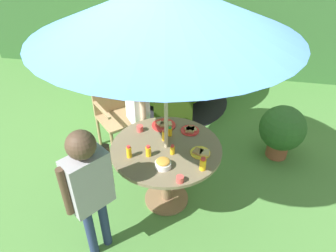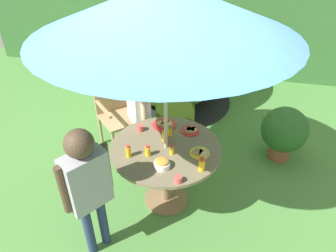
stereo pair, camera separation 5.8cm
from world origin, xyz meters
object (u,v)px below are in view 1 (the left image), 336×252
object	(u,v)px
plate_far_left	(201,152)
plate_center_front	(190,130)
juice_bottle_mid_left	(129,152)
juice_bottle_mid_right	(148,151)
dome_tent	(169,53)
juice_bottle_near_left	(172,150)
snack_bowl	(163,164)
cup_near	(140,128)
patio_umbrella	(166,9)
juice_bottle_front_edge	(203,164)
child_in_white_shirt	(137,104)
plate_center_back	(164,125)
wooden_chair	(115,110)
juice_bottle_far_right	(170,132)
garden_table	(166,159)
cup_far	(180,179)
child_in_grey_shirt	(88,182)
potted_plant	(282,130)
juice_bottle_near_right	(165,135)

from	to	relation	value
plate_far_left	plate_center_front	world-z (taller)	same
juice_bottle_mid_left	juice_bottle_mid_right	size ratio (longest dim) A/B	1.11
dome_tent	juice_bottle_near_left	size ratio (longest dim) A/B	23.94
snack_bowl	cup_near	distance (m)	0.62
juice_bottle_near_left	juice_bottle_mid_left	world-z (taller)	juice_bottle_mid_left
snack_bowl	juice_bottle_near_left	xyz separation A→B (m)	(0.05, 0.20, 0.01)
dome_tent	juice_bottle_mid_left	world-z (taller)	dome_tent
patio_umbrella	snack_bowl	size ratio (longest dim) A/B	15.19
plate_center_front	juice_bottle_front_edge	xyz separation A→B (m)	(0.19, -0.57, 0.05)
child_in_white_shirt	juice_bottle_near_left	size ratio (longest dim) A/B	12.44
child_in_white_shirt	juice_bottle_near_left	bearing A→B (deg)	0.46
child_in_white_shirt	patio_umbrella	bearing A→B (deg)	0.00
plate_center_back	juice_bottle_mid_right	bearing A→B (deg)	-94.44
wooden_chair	plate_center_front	world-z (taller)	wooden_chair
dome_tent	juice_bottle_far_right	world-z (taller)	dome_tent
garden_table	cup_far	bearing A→B (deg)	-64.92
child_in_grey_shirt	juice_bottle_mid_left	xyz separation A→B (m)	(0.18, 0.49, -0.06)
potted_plant	juice_bottle_mid_right	distance (m)	1.90
juice_bottle_far_right	child_in_white_shirt	bearing A→B (deg)	137.52
plate_center_back	juice_bottle_near_right	distance (m)	0.26
dome_tent	potted_plant	bearing A→B (deg)	-50.77
plate_far_left	cup_far	bearing A→B (deg)	-108.23
juice_bottle_near_left	juice_bottle_mid_left	xyz separation A→B (m)	(-0.39, -0.12, 0.01)
juice_bottle_near_right	juice_bottle_far_right	world-z (taller)	juice_bottle_near_right
garden_table	child_in_grey_shirt	world-z (taller)	child_in_grey_shirt
potted_plant	juice_bottle_far_right	xyz separation A→B (m)	(-1.27, -0.84, 0.38)
wooden_chair	child_in_white_shirt	distance (m)	0.53
juice_bottle_near_left	wooden_chair	bearing A→B (deg)	134.40
garden_table	patio_umbrella	size ratio (longest dim) A/B	0.49
child_in_white_shirt	juice_bottle_near_right	world-z (taller)	child_in_white_shirt
juice_bottle_near_right	cup_near	xyz separation A→B (m)	(-0.29, 0.10, -0.02)
plate_center_front	juice_bottle_mid_left	distance (m)	0.74
juice_bottle_near_right	juice_bottle_mid_right	world-z (taller)	juice_bottle_near_right
juice_bottle_far_right	cup_near	world-z (taller)	juice_bottle_far_right
potted_plant	juice_bottle_mid_left	bearing A→B (deg)	-141.82
patio_umbrella	child_in_grey_shirt	xyz separation A→B (m)	(-0.49, -0.71, -1.19)
garden_table	wooden_chair	xyz separation A→B (m)	(-0.86, 0.86, -0.03)
child_in_white_shirt	cup_far	world-z (taller)	child_in_white_shirt
wooden_chair	cup_far	world-z (taller)	wooden_chair
patio_umbrella	plate_far_left	size ratio (longest dim) A/B	11.72
juice_bottle_front_edge	cup_far	world-z (taller)	juice_bottle_front_edge
potted_plant	juice_bottle_near_right	bearing A→B (deg)	-144.92
child_in_white_shirt	plate_center_front	distance (m)	0.74
juice_bottle_front_edge	juice_bottle_near_right	bearing A→B (deg)	139.15
juice_bottle_front_edge	juice_bottle_mid_right	bearing A→B (deg)	169.95
juice_bottle_mid_left	juice_bottle_near_right	bearing A→B (deg)	50.04
plate_far_left	plate_center_front	distance (m)	0.38
juice_bottle_near_right	plate_center_back	bearing A→B (deg)	103.20
dome_tent	juice_bottle_near_left	bearing A→B (deg)	-93.12
patio_umbrella	potted_plant	size ratio (longest dim) A/B	3.11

